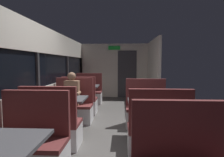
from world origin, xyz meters
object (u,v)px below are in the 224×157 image
Objects in this scene: dining_table_mid_window at (64,103)px; dining_table_far_window at (85,89)px; bench_mid_window_facing_end at (53,129)px; bench_near_window_facing_entry at (32,149)px; dining_table_rear_aisle at (151,106)px; bench_mid_window_facing_entry at (73,109)px; coffee_cup_primary at (73,96)px; seated_passenger at (72,101)px; bench_far_window_facing_entry at (89,94)px; bench_rear_aisle_facing_end at (158,135)px; bench_far_window_facing_end at (80,102)px; bench_rear_aisle_facing_entry at (146,112)px.

dining_table_mid_window is 1.00× the size of dining_table_far_window.
bench_mid_window_facing_end is at bearing -90.00° from dining_table_mid_window.
bench_near_window_facing_entry is at bearing -90.00° from bench_mid_window_facing_end.
bench_mid_window_facing_end reaches higher than dining_table_rear_aisle.
bench_mid_window_facing_entry is 12.22× the size of coffee_cup_primary.
seated_passenger is (-1.79, 0.83, -0.10)m from dining_table_rear_aisle.
bench_near_window_facing_entry is 4.29m from bench_far_window_facing_entry.
coffee_cup_primary is (0.18, -0.62, 0.25)m from seated_passenger.
coffee_cup_primary is at bearing -86.46° from bench_far_window_facing_entry.
dining_table_rear_aisle is at bearing -6.38° from dining_table_mid_window.
bench_mid_window_facing_end is at bearing -90.00° from bench_far_window_facing_entry.
bench_rear_aisle_facing_end is at bearing -59.56° from dining_table_far_window.
dining_table_mid_window is 1.00× the size of dining_table_rear_aisle.
coffee_cup_primary is (-1.61, 0.21, 0.15)m from dining_table_rear_aisle.
bench_mid_window_facing_end is 1.22× the size of dining_table_rear_aisle.
bench_mid_window_facing_entry is at bearing -90.00° from bench_far_window_facing_end.
seated_passenger is (0.00, -2.22, 0.21)m from bench_far_window_facing_entry.
bench_rear_aisle_facing_end is at bearing -41.77° from bench_mid_window_facing_entry.
bench_rear_aisle_facing_entry is (1.79, -2.35, 0.00)m from bench_far_window_facing_entry.
bench_rear_aisle_facing_entry is at bearing -4.08° from seated_passenger.
coffee_cup_primary is at bearing -83.06° from bench_far_window_facing_end.
bench_mid_window_facing_end is (0.00, 0.75, 0.00)m from bench_near_window_facing_entry.
bench_mid_window_facing_end and bench_far_window_facing_entry have the same top height.
bench_rear_aisle_facing_entry is 1.75m from coffee_cup_primary.
dining_table_mid_window is 0.77m from bench_mid_window_facing_end.
dining_table_rear_aisle is at bearing -24.80° from seated_passenger.
bench_mid_window_facing_entry is at bearing 138.23° from bench_rear_aisle_facing_end.
dining_table_far_window is 0.77m from bench_far_window_facing_entry.
dining_table_mid_window is at bearing 153.32° from bench_rear_aisle_facing_end.
bench_mid_window_facing_entry reaches higher than dining_table_far_window.
bench_far_window_facing_entry is (0.00, 0.70, -0.31)m from dining_table_far_window.
dining_table_far_window is (0.00, 3.59, 0.31)m from bench_near_window_facing_entry.
bench_rear_aisle_facing_end is at bearing -6.38° from bench_mid_window_facing_end.
bench_mid_window_facing_entry is at bearing 90.00° from bench_mid_window_facing_end.
dining_table_mid_window is at bearing -90.00° from seated_passenger.
bench_rear_aisle_facing_end is at bearing -26.68° from dining_table_mid_window.
dining_table_mid_window and dining_table_rear_aisle have the same top height.
bench_near_window_facing_entry is at bearing -96.89° from coffee_cup_primary.
bench_rear_aisle_facing_end is 12.22× the size of coffee_cup_primary.
bench_far_window_facing_entry is at bearing 90.00° from bench_far_window_facing_end.
bench_rear_aisle_facing_entry is (1.79, -0.20, 0.00)m from bench_mid_window_facing_entry.
dining_table_far_window is at bearing 120.44° from bench_rear_aisle_facing_end.
seated_passenger is at bearing 155.20° from dining_table_rear_aisle.
dining_table_far_window is 0.82× the size of bench_far_window_facing_entry.
seated_passenger reaches higher than dining_table_rear_aisle.
dining_table_far_window is 1.00× the size of dining_table_rear_aisle.
bench_near_window_facing_entry and bench_mid_window_facing_end have the same top height.
dining_table_rear_aisle is 1.63m from coffee_cup_primary.
bench_rear_aisle_facing_end is 0.87× the size of seated_passenger.
seated_passenger is at bearing 105.76° from coffee_cup_primary.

